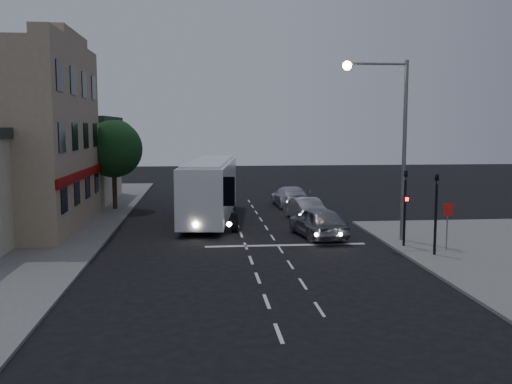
{
  "coord_description": "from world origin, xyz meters",
  "views": [
    {
      "loc": [
        -2.16,
        -25.52,
        5.86
      ],
      "look_at": [
        0.92,
        6.17,
        2.2
      ],
      "focal_mm": 40.0,
      "sensor_mm": 36.0,
      "label": 1
    }
  ],
  "objects": [
    {
      "name": "car_sedan_b",
      "position": [
        4.32,
        15.51,
        0.76
      ],
      "size": [
        2.42,
        5.36,
        1.53
      ],
      "primitive_type": "imported",
      "rotation": [
        0.0,
        0.0,
        3.2
      ],
      "color": "silver",
      "rests_on": "ground"
    },
    {
      "name": "tour_bus",
      "position": [
        -1.59,
        10.12,
        2.04
      ],
      "size": [
        3.96,
        12.54,
        3.78
      ],
      "rotation": [
        0.0,
        0.0,
        -0.12
      ],
      "color": "white",
      "rests_on": "ground"
    },
    {
      "name": "car_sedan_a",
      "position": [
        4.27,
        9.6,
        0.72
      ],
      "size": [
        2.07,
        4.55,
        1.45
      ],
      "primitive_type": "imported",
      "rotation": [
        0.0,
        0.0,
        3.27
      ],
      "color": "#B2B2B2",
      "rests_on": "ground"
    },
    {
      "name": "sidewalk_far",
      "position": [
        -13.0,
        8.0,
        0.06
      ],
      "size": [
        12.0,
        50.0,
        0.12
      ],
      "primitive_type": "cube",
      "color": "slate",
      "rests_on": "ground"
    },
    {
      "name": "car_suv",
      "position": [
        3.98,
        3.8,
        0.84
      ],
      "size": [
        2.71,
        5.15,
        1.67
      ],
      "primitive_type": "imported",
      "rotation": [
        0.0,
        0.0,
        3.3
      ],
      "color": "gray",
      "rests_on": "ground"
    },
    {
      "name": "regulatory_sign",
      "position": [
        9.3,
        -0.24,
        1.6
      ],
      "size": [
        0.45,
        0.12,
        2.2
      ],
      "color": "slate",
      "rests_on": "sidewalk_near"
    },
    {
      "name": "traffic_signal_side",
      "position": [
        8.3,
        -1.2,
        2.42
      ],
      "size": [
        0.18,
        0.15,
        4.1
      ],
      "color": "black",
      "rests_on": "sidewalk_near"
    },
    {
      "name": "traffic_signal_main",
      "position": [
        7.6,
        0.78,
        2.42
      ],
      "size": [
        0.25,
        0.35,
        4.1
      ],
      "color": "black",
      "rests_on": "sidewalk_near"
    },
    {
      "name": "low_building_north",
      "position": [
        -13.5,
        20.0,
        3.39
      ],
      "size": [
        9.4,
        9.4,
        6.5
      ],
      "color": "#AEA999",
      "rests_on": "sidewalk_far"
    },
    {
      "name": "streetlight",
      "position": [
        7.34,
        2.2,
        5.73
      ],
      "size": [
        3.32,
        0.44,
        9.0
      ],
      "color": "slate",
      "rests_on": "sidewalk_near"
    },
    {
      "name": "ground",
      "position": [
        0.0,
        0.0,
        0.0
      ],
      "size": [
        120.0,
        120.0,
        0.0
      ],
      "primitive_type": "plane",
      "color": "black"
    },
    {
      "name": "road_markings",
      "position": [
        1.29,
        3.31,
        0.0
      ],
      "size": [
        8.0,
        30.55,
        0.01
      ],
      "color": "silver",
      "rests_on": "ground"
    },
    {
      "name": "street_tree",
      "position": [
        -8.21,
        15.02,
        4.5
      ],
      "size": [
        4.0,
        4.0,
        6.2
      ],
      "color": "black",
      "rests_on": "sidewalk_far"
    }
  ]
}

